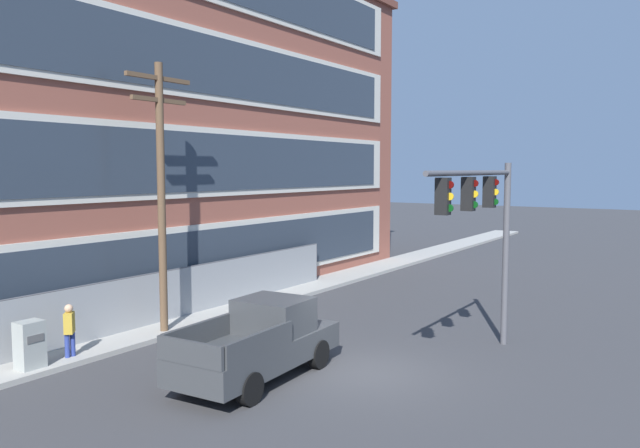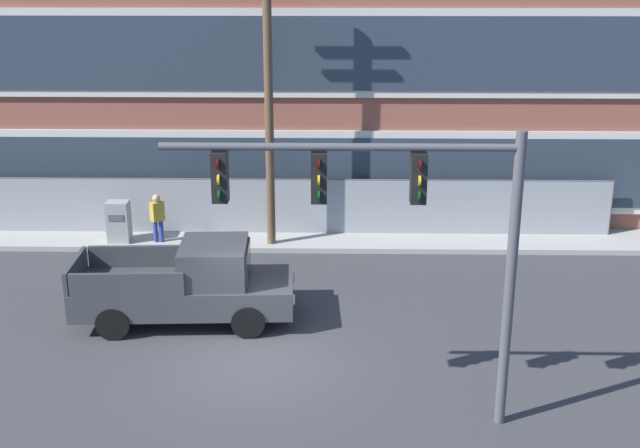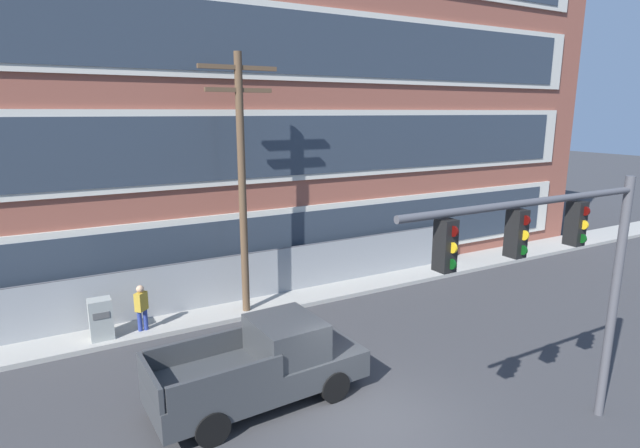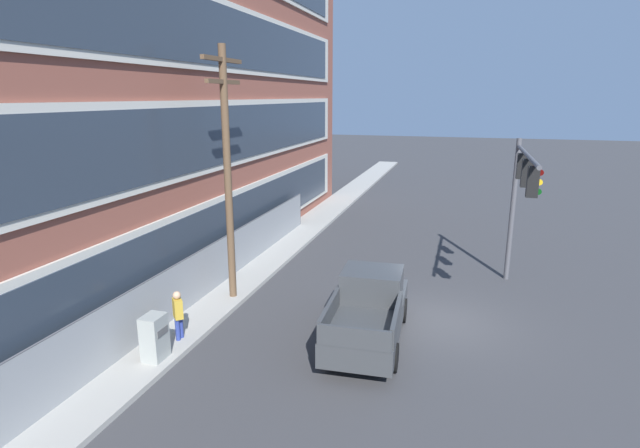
% 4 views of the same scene
% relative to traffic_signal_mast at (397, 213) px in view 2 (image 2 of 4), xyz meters
% --- Properties ---
extents(ground_plane, '(160.00, 160.00, 0.00)m').
position_rel_traffic_signal_mast_xyz_m(ground_plane, '(-2.79, 2.32, -4.23)').
color(ground_plane, '#38383A').
extents(sidewalk_building_side, '(80.00, 2.03, 0.16)m').
position_rel_traffic_signal_mast_xyz_m(sidewalk_building_side, '(-2.79, 10.34, -4.15)').
color(sidewalk_building_side, '#9E9B93').
rests_on(sidewalk_building_side, ground).
extents(chain_link_fence, '(26.02, 0.06, 1.96)m').
position_rel_traffic_signal_mast_xyz_m(chain_link_fence, '(-5.33, 10.82, -3.24)').
color(chain_link_fence, gray).
rests_on(chain_link_fence, ground).
extents(traffic_signal_mast, '(6.40, 0.43, 5.73)m').
position_rel_traffic_signal_mast_xyz_m(traffic_signal_mast, '(0.00, 0.00, 0.00)').
color(traffic_signal_mast, '#4C4C51').
rests_on(traffic_signal_mast, ground).
extents(pickup_truck_dark_grey, '(5.44, 2.29, 2.03)m').
position_rel_traffic_signal_mast_xyz_m(pickup_truck_dark_grey, '(-4.65, 4.44, -3.28)').
color(pickup_truck_dark_grey, '#383A3D').
rests_on(pickup_truck_dark_grey, ground).
extents(utility_pole_near_corner, '(2.65, 0.26, 8.96)m').
position_rel_traffic_signal_mast_xyz_m(utility_pole_near_corner, '(-3.07, 9.81, 0.75)').
color(utility_pole_near_corner, brown).
rests_on(utility_pole_near_corner, ground).
extents(electrical_cabinet, '(0.68, 0.56, 1.45)m').
position_rel_traffic_signal_mast_xyz_m(electrical_cabinet, '(-7.82, 9.86, -3.50)').
color(electrical_cabinet, '#939993').
rests_on(electrical_cabinet, ground).
extents(pedestrian_near_cabinet, '(0.46, 0.45, 1.69)m').
position_rel_traffic_signal_mast_xyz_m(pedestrian_near_cabinet, '(-6.60, 9.86, -3.26)').
color(pedestrian_near_cabinet, navy).
rests_on(pedestrian_near_cabinet, ground).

